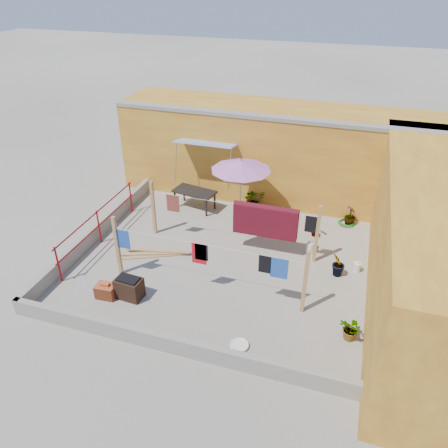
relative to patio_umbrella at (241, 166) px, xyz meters
The scene contains 21 objects.
ground 3.00m from the patio_umbrella, 87.06° to the right, with size 80.00×80.00×0.00m, color #9E998E.
wall_back 2.60m from the patio_umbrella, 76.23° to the left, with size 11.00×3.27×3.21m.
wall_right 5.77m from the patio_umbrella, 22.49° to the right, with size 2.40×9.00×3.20m, color gold.
parapet_front 6.06m from the patio_umbrella, 88.88° to the right, with size 8.30×0.16×0.44m, color gray.
parapet_left 4.89m from the patio_umbrella, 150.99° to the right, with size 0.16×7.30×0.44m, color gray.
red_railing 4.63m from the patio_umbrella, 147.30° to the right, with size 0.05×4.20×1.10m.
clothesline_rig 2.14m from the patio_umbrella, 59.92° to the right, with size 5.09×2.35×1.80m.
patio_umbrella is the anchor object (origin of this frame).
outdoor_table 2.32m from the patio_umbrella, 164.53° to the left, with size 1.54×0.97×0.67m.
brick_stack 5.44m from the patio_umbrella, 116.14° to the right, with size 0.52×0.39×0.43m.
lumber_pile 3.74m from the patio_umbrella, 126.70° to the right, with size 1.98×0.97×0.12m.
brazier 5.03m from the patio_umbrella, 110.77° to the right, with size 0.70×0.49×0.60m.
white_basin 5.75m from the patio_umbrella, 74.21° to the right, with size 0.43×0.43×0.08m.
water_jug_a 4.53m from the patio_umbrella, 22.02° to the right, with size 0.20×0.20×0.32m.
water_jug_b 3.25m from the patio_umbrella, 22.66° to the right, with size 0.24×0.24×0.38m.
green_hose 4.04m from the patio_umbrella, 16.58° to the left, with size 0.56×0.56×0.08m.
plant_back_a 1.93m from the patio_umbrella, 78.10° to the left, with size 0.71×0.62×0.79m, color #1D5719.
plant_back_b 3.97m from the patio_umbrella, 16.22° to the left, with size 0.36×0.36×0.65m, color #1D5719.
plant_right_a 2.96m from the patio_umbrella, ahead, with size 0.40×0.27×0.76m, color #1D5719.
plant_right_b 4.16m from the patio_umbrella, 30.14° to the right, with size 0.43×0.34×0.77m, color #1D5719.
plant_right_c 5.94m from the patio_umbrella, 47.76° to the right, with size 0.51×0.45×0.57m, color #1D5719.
Camera 1 is at (3.14, -9.72, 7.42)m, focal length 35.00 mm.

